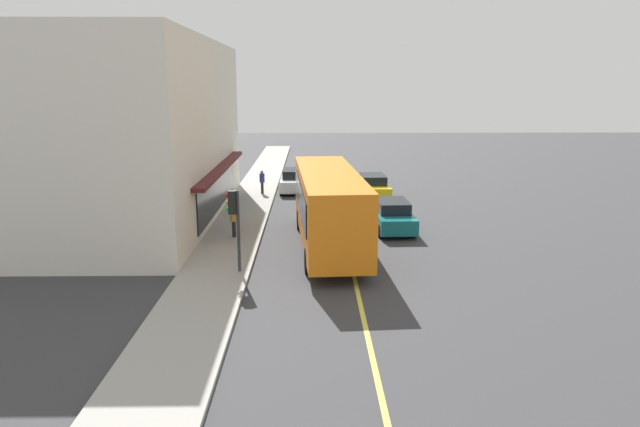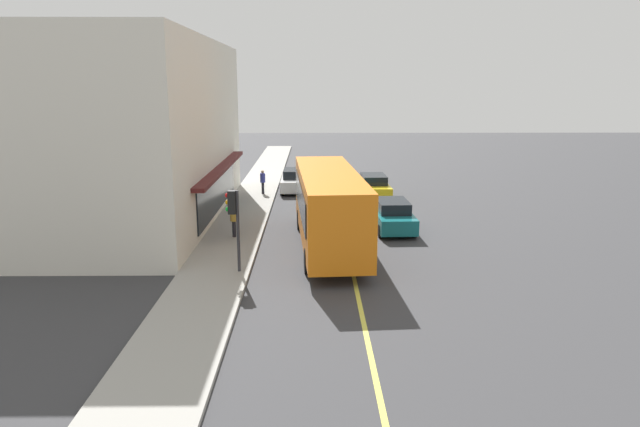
{
  "view_description": "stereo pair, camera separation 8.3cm",
  "coord_description": "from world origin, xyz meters",
  "px_view_note": "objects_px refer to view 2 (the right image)",
  "views": [
    {
      "loc": [
        -27.46,
        1.67,
        7.32
      ],
      "look_at": [
        -2.22,
        1.26,
        1.6
      ],
      "focal_mm": 32.3,
      "sensor_mm": 36.0,
      "label": 1
    },
    {
      "loc": [
        -27.46,
        1.59,
        7.32
      ],
      "look_at": [
        -2.22,
        1.26,
        1.6
      ],
      "focal_mm": 32.3,
      "sensor_mm": 36.0,
      "label": 2
    }
  ],
  "objects_px": {
    "car_white": "(295,181)",
    "pedestrian_waiting": "(263,180)",
    "pedestrian_near_storefront": "(234,217)",
    "traffic_light": "(233,212)",
    "car_teal": "(393,216)",
    "bus": "(328,205)",
    "car_yellow": "(374,187)"
  },
  "relations": [
    {
      "from": "car_white",
      "to": "pedestrian_waiting",
      "type": "xyz_separation_m",
      "value": [
        -1.66,
        2.06,
        0.35
      ]
    },
    {
      "from": "pedestrian_waiting",
      "to": "pedestrian_near_storefront",
      "type": "distance_m",
      "value": 11.02
    },
    {
      "from": "traffic_light",
      "to": "pedestrian_waiting",
      "type": "xyz_separation_m",
      "value": [
        16.17,
        0.27,
        -1.44
      ]
    },
    {
      "from": "traffic_light",
      "to": "car_teal",
      "type": "distance_m",
      "value": 10.1
    },
    {
      "from": "car_white",
      "to": "pedestrian_near_storefront",
      "type": "distance_m",
      "value": 12.92
    },
    {
      "from": "traffic_light",
      "to": "car_white",
      "type": "relative_size",
      "value": 0.74
    },
    {
      "from": "traffic_light",
      "to": "car_white",
      "type": "xyz_separation_m",
      "value": [
        17.83,
        -1.79,
        -1.79
      ]
    },
    {
      "from": "car_teal",
      "to": "car_white",
      "type": "bearing_deg",
      "value": 26.04
    },
    {
      "from": "bus",
      "to": "car_yellow",
      "type": "bearing_deg",
      "value": -15.78
    },
    {
      "from": "car_yellow",
      "to": "car_teal",
      "type": "bearing_deg",
      "value": -179.37
    },
    {
      "from": "traffic_light",
      "to": "pedestrian_waiting",
      "type": "bearing_deg",
      "value": 0.96
    },
    {
      "from": "car_yellow",
      "to": "bus",
      "type": "bearing_deg",
      "value": 164.22
    },
    {
      "from": "car_yellow",
      "to": "car_white",
      "type": "distance_m",
      "value": 5.78
    },
    {
      "from": "bus",
      "to": "car_teal",
      "type": "xyz_separation_m",
      "value": [
        3.15,
        -3.36,
        -1.24
      ]
    },
    {
      "from": "car_yellow",
      "to": "car_teal",
      "type": "relative_size",
      "value": 1.0
    },
    {
      "from": "car_teal",
      "to": "pedestrian_near_storefront",
      "type": "distance_m",
      "value": 8.04
    },
    {
      "from": "traffic_light",
      "to": "car_yellow",
      "type": "bearing_deg",
      "value": -24.54
    },
    {
      "from": "traffic_light",
      "to": "car_teal",
      "type": "height_order",
      "value": "traffic_light"
    },
    {
      "from": "bus",
      "to": "pedestrian_near_storefront",
      "type": "height_order",
      "value": "bus"
    },
    {
      "from": "car_teal",
      "to": "traffic_light",
      "type": "bearing_deg",
      "value": 134.32
    },
    {
      "from": "car_yellow",
      "to": "car_white",
      "type": "height_order",
      "value": "same"
    },
    {
      "from": "traffic_light",
      "to": "car_teal",
      "type": "relative_size",
      "value": 0.74
    },
    {
      "from": "pedestrian_waiting",
      "to": "car_white",
      "type": "bearing_deg",
      "value": -51.15
    },
    {
      "from": "pedestrian_near_storefront",
      "to": "traffic_light",
      "type": "bearing_deg",
      "value": -172.04
    },
    {
      "from": "car_teal",
      "to": "car_white",
      "type": "xyz_separation_m",
      "value": [
        10.89,
        5.32,
        0.0
      ]
    },
    {
      "from": "bus",
      "to": "car_teal",
      "type": "distance_m",
      "value": 4.78
    },
    {
      "from": "traffic_light",
      "to": "car_teal",
      "type": "xyz_separation_m",
      "value": [
        6.94,
        -7.11,
        -1.79
      ]
    },
    {
      "from": "bus",
      "to": "car_yellow",
      "type": "distance_m",
      "value": 12.1
    },
    {
      "from": "car_yellow",
      "to": "pedestrian_waiting",
      "type": "bearing_deg",
      "value": 83.73
    },
    {
      "from": "car_teal",
      "to": "pedestrian_waiting",
      "type": "height_order",
      "value": "pedestrian_waiting"
    },
    {
      "from": "car_white",
      "to": "bus",
      "type": "bearing_deg",
      "value": -172.07
    },
    {
      "from": "car_yellow",
      "to": "pedestrian_near_storefront",
      "type": "relative_size",
      "value": 2.7
    }
  ]
}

